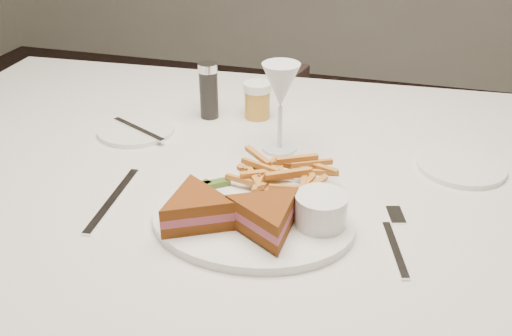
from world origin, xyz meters
The scene contains 3 objects.
table centered at (0.08, -0.14, 0.38)m, with size 1.61×1.07×0.75m, color silver.
chair_far centered at (0.15, 0.66, 0.33)m, with size 0.63×0.59×0.65m, color #423028.
table_setting centered at (0.08, -0.18, 0.79)m, with size 0.81×0.60×0.18m.
Camera 1 is at (0.31, -0.99, 1.27)m, focal length 40.00 mm.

